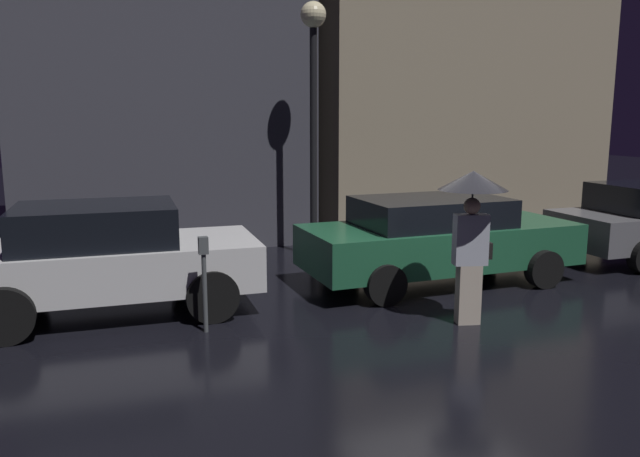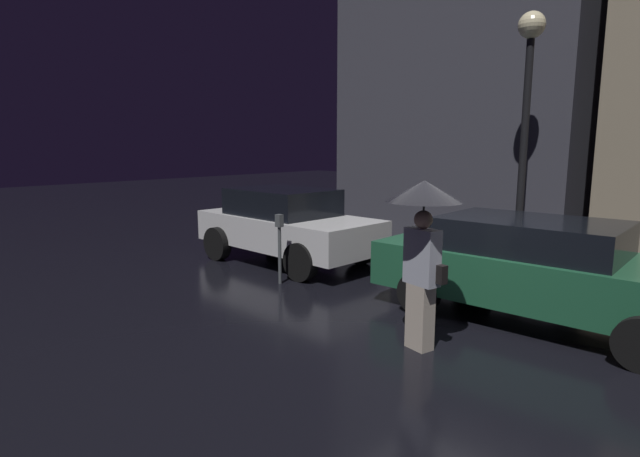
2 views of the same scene
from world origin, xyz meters
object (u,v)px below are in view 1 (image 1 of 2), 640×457
Objects in this scene: street_lamp_near at (313,72)px; pedestrian_with_umbrella at (472,211)px; parking_meter at (204,274)px; parked_car_white at (107,257)px; parked_car_green at (438,238)px.

pedestrian_with_umbrella is at bearing -82.42° from street_lamp_near.
pedestrian_with_umbrella is 1.64× the size of parking_meter.
parked_car_white reaches higher than parked_car_green.
parked_car_white is 0.90× the size of parked_car_green.
pedestrian_with_umbrella is 0.42× the size of street_lamp_near.
parking_meter is (-4.05, -1.17, 0.02)m from parked_car_green.
street_lamp_near is (-0.61, 4.58, 2.04)m from pedestrian_with_umbrella.
pedestrian_with_umbrella reaches higher than parked_car_white.
parked_car_white is at bearing 169.08° from pedestrian_with_umbrella.
parking_meter is at bearing -45.77° from parked_car_white.
parked_car_green is at bearing 0.92° from parked_car_white.
parked_car_white is 5.39m from street_lamp_near.
street_lamp_near is at bearing 111.44° from pedestrian_with_umbrella.
parked_car_white is at bearing 177.88° from parked_car_green.
pedestrian_with_umbrella is (4.52, -2.09, 0.72)m from parked_car_white.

